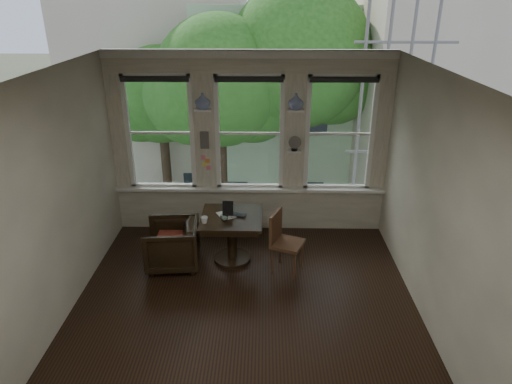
{
  "coord_description": "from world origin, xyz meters",
  "views": [
    {
      "loc": [
        0.24,
        -4.89,
        3.76
      ],
      "look_at": [
        0.13,
        0.9,
        1.24
      ],
      "focal_mm": 32.0,
      "sensor_mm": 36.0,
      "label": 1
    }
  ],
  "objects_px": {
    "armchair_left": "(172,245)",
    "mug": "(204,220)",
    "table": "(232,239)",
    "side_chair_right": "(288,243)",
    "laptop": "(235,216)"
  },
  "relations": [
    {
      "from": "table",
      "to": "laptop",
      "type": "height_order",
      "value": "laptop"
    },
    {
      "from": "table",
      "to": "side_chair_right",
      "type": "xyz_separation_m",
      "value": [
        0.83,
        -0.27,
        0.09
      ]
    },
    {
      "from": "side_chair_right",
      "to": "table",
      "type": "bearing_deg",
      "value": 94.17
    },
    {
      "from": "table",
      "to": "mug",
      "type": "relative_size",
      "value": 8.75
    },
    {
      "from": "armchair_left",
      "to": "side_chair_right",
      "type": "relative_size",
      "value": 0.84
    },
    {
      "from": "side_chair_right",
      "to": "laptop",
      "type": "xyz_separation_m",
      "value": [
        -0.77,
        0.27,
        0.3
      ]
    },
    {
      "from": "table",
      "to": "armchair_left",
      "type": "relative_size",
      "value": 1.16
    },
    {
      "from": "table",
      "to": "side_chair_right",
      "type": "relative_size",
      "value": 0.98
    },
    {
      "from": "mug",
      "to": "armchair_left",
      "type": "bearing_deg",
      "value": 172.81
    },
    {
      "from": "table",
      "to": "laptop",
      "type": "bearing_deg",
      "value": -3.81
    },
    {
      "from": "table",
      "to": "laptop",
      "type": "distance_m",
      "value": 0.39
    },
    {
      "from": "armchair_left",
      "to": "side_chair_right",
      "type": "bearing_deg",
      "value": 81.15
    },
    {
      "from": "armchair_left",
      "to": "mug",
      "type": "distance_m",
      "value": 0.68
    },
    {
      "from": "laptop",
      "to": "mug",
      "type": "relative_size",
      "value": 2.83
    },
    {
      "from": "laptop",
      "to": "mug",
      "type": "xyz_separation_m",
      "value": [
        -0.43,
        -0.22,
        0.04
      ]
    }
  ]
}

